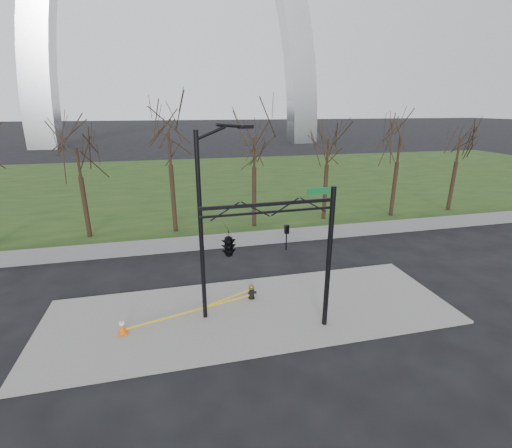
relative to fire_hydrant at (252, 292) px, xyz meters
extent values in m
plane|color=black|center=(-0.20, -1.06, -0.44)|extent=(500.00, 500.00, 0.00)
cube|color=slate|center=(-0.20, -1.06, -0.39)|extent=(18.00, 6.00, 0.10)
cube|color=#1A3513|center=(-0.20, 28.94, -0.41)|extent=(120.00, 40.00, 0.06)
cube|color=#59595B|center=(-0.20, 6.94, 0.01)|extent=(60.00, 0.30, 0.90)
cylinder|color=black|center=(-0.01, 0.00, -0.31)|extent=(0.30, 0.30, 0.05)
cylinder|color=black|center=(-0.01, 0.00, -0.08)|extent=(0.23, 0.23, 0.53)
cylinder|color=black|center=(0.17, -0.04, -0.03)|extent=(0.20, 0.18, 0.14)
cylinder|color=black|center=(-0.14, 0.03, -0.06)|extent=(0.11, 0.11, 0.09)
cylinder|color=olive|center=(-0.01, 0.00, 0.21)|extent=(0.27, 0.27, 0.05)
ellipsoid|color=olive|center=(-0.01, 0.00, 0.26)|extent=(0.25, 0.25, 0.19)
cylinder|color=olive|center=(-0.01, 0.00, 0.37)|extent=(0.05, 0.05, 0.07)
cube|color=#E75D0C|center=(-5.66, -1.53, -0.32)|extent=(0.44, 0.44, 0.04)
cone|color=#E75D0C|center=(-5.66, -1.53, 0.03)|extent=(0.28, 0.28, 0.66)
cylinder|color=white|center=(-5.66, -1.53, 0.15)|extent=(0.21, 0.21, 0.10)
cylinder|color=black|center=(-2.31, -1.06, 3.56)|extent=(0.18, 0.18, 8.00)
cylinder|color=black|center=(-1.77, -0.94, 7.41)|extent=(1.26, 0.39, 0.56)
cylinder|color=black|center=(-0.94, -0.76, 7.66)|extent=(1.20, 0.38, 0.22)
cube|color=black|center=(-0.36, -0.63, 7.61)|extent=(0.63, 0.34, 0.14)
cylinder|color=black|center=(2.52, -2.74, 2.56)|extent=(0.20, 0.20, 6.00)
cube|color=black|center=(0.02, -2.82, 5.06)|extent=(5.00, 0.28, 0.12)
cube|color=black|center=(0.02, -2.82, 4.76)|extent=(5.00, 0.24, 0.08)
cube|color=#0C5926|center=(1.92, -2.76, 5.41)|extent=(0.90, 0.07, 0.25)
imported|color=black|center=(0.72, -2.80, 3.71)|extent=(0.17, 0.21, 1.00)
imported|color=black|center=(-1.48, -2.87, 3.71)|extent=(0.61, 2.50, 1.00)
cube|color=#E2B40B|center=(-1.16, -0.53, 0.14)|extent=(2.30, 1.06, 0.08)
cube|color=#E2B40B|center=(-2.83, -0.76, -0.16)|extent=(5.65, 1.54, 0.08)
camera|label=1|loc=(-3.22, -14.51, 8.34)|focal=24.75mm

